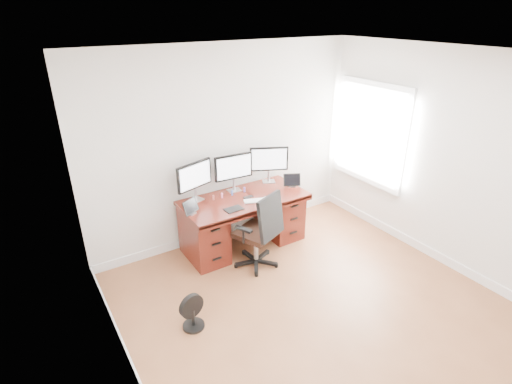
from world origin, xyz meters
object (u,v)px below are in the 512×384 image
desk (243,219)px  keyboard (254,201)px  office_chair (259,243)px  floor_fan (193,312)px  monitor_center (234,168)px

desk → keyboard: bearing=-74.7°
office_chair → floor_fan: 1.33m
office_chair → keyboard: bearing=45.2°
keyboard → office_chair: bearing=-91.0°
desk → floor_fan: bearing=-138.9°
desk → office_chair: bearing=-99.0°
floor_fan → monitor_center: size_ratio=0.72×
desk → monitor_center: size_ratio=3.08×
desk → monitor_center: monitor_center is taller
office_chair → floor_fan: bearing=-177.0°
office_chair → keyboard: size_ratio=3.87×
desk → floor_fan: 1.71m
desk → monitor_center: 0.72m
desk → floor_fan: desk is taller
desk → keyboard: keyboard is taller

